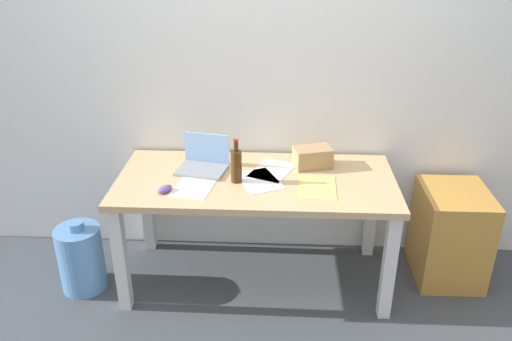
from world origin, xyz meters
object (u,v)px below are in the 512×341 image
laptop_left (203,163)px  filing_cabinet (450,234)px  desk (256,192)px  water_cooler_jug (81,258)px  computer_mouse (165,189)px  beer_bottle (236,165)px  cardboard_box (313,157)px

laptop_left → filing_cabinet: bearing=-0.0°
desk → filing_cabinet: 1.28m
water_cooler_jug → filing_cabinet: bearing=6.2°
computer_mouse → filing_cabinet: size_ratio=0.17×
computer_mouse → beer_bottle: bearing=51.5°
filing_cabinet → water_cooler_jug: bearing=-173.8°
laptop_left → filing_cabinet: size_ratio=0.54×
desk → beer_bottle: (-0.11, -0.05, 0.20)m
filing_cabinet → computer_mouse: bearing=-170.0°
laptop_left → water_cooler_jug: 0.96m
desk → cardboard_box: 0.42m
laptop_left → filing_cabinet: (1.56, -0.00, -0.46)m
computer_mouse → cardboard_box: size_ratio=0.44×
laptop_left → cardboard_box: bearing=6.2°
desk → laptop_left: laptop_left is taller
beer_bottle → filing_cabinet: 1.45m
desk → laptop_left: bearing=161.6°
beer_bottle → laptop_left: bearing=144.2°
desk → computer_mouse: computer_mouse is taller
beer_bottle → water_cooler_jug: size_ratio=0.56×
laptop_left → computer_mouse: size_ratio=3.24×
desk → laptop_left: 0.37m
desk → laptop_left: (-0.33, 0.11, 0.14)m
desk → beer_bottle: 0.23m
beer_bottle → cardboard_box: size_ratio=1.17×
beer_bottle → computer_mouse: (-0.39, -0.15, -0.09)m
computer_mouse → cardboard_box: (0.84, 0.38, 0.04)m
desk → computer_mouse: size_ratio=16.46×
desk → beer_bottle: bearing=-157.2°
laptop_left → computer_mouse: (-0.17, -0.31, -0.03)m
filing_cabinet → cardboard_box: bearing=175.2°
laptop_left → cardboard_box: (0.67, 0.07, 0.02)m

